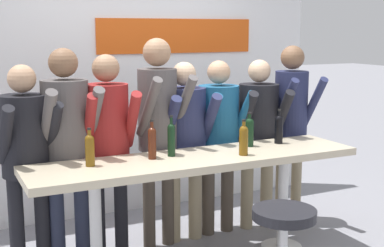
# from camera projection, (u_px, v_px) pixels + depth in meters

# --- Properties ---
(back_wall) EXTENTS (4.31, 0.12, 2.72)m
(back_wall) POSITION_uv_depth(u_px,v_px,m) (129.00, 83.00, 5.59)
(back_wall) COLOR white
(back_wall) RESTS_ON ground_plane
(tasting_table) EXTENTS (2.71, 0.64, 0.93)m
(tasting_table) POSITION_uv_depth(u_px,v_px,m) (197.00, 171.00, 4.26)
(tasting_table) COLOR beige
(tasting_table) RESTS_ON ground_plane
(bar_stool) EXTENTS (0.47, 0.47, 0.71)m
(bar_stool) POSITION_uv_depth(u_px,v_px,m) (283.00, 241.00, 3.70)
(bar_stool) COLOR silver
(bar_stool) RESTS_ON ground_plane
(person_far_left) EXTENTS (0.47, 0.56, 1.66)m
(person_far_left) POSITION_uv_depth(u_px,v_px,m) (26.00, 147.00, 4.13)
(person_far_left) COLOR black
(person_far_left) RESTS_ON ground_plane
(person_left) EXTENTS (0.46, 0.57, 1.78)m
(person_left) POSITION_uv_depth(u_px,v_px,m) (66.00, 133.00, 4.25)
(person_left) COLOR #23283D
(person_left) RESTS_ON ground_plane
(person_center_left) EXTENTS (0.46, 0.57, 1.73)m
(person_center_left) POSITION_uv_depth(u_px,v_px,m) (108.00, 134.00, 4.40)
(person_center_left) COLOR black
(person_center_left) RESTS_ON ground_plane
(person_center) EXTENTS (0.43, 0.57, 1.85)m
(person_center) POSITION_uv_depth(u_px,v_px,m) (158.00, 118.00, 4.61)
(person_center) COLOR #473D33
(person_center) RESTS_ON ground_plane
(person_center_right) EXTENTS (0.48, 0.56, 1.64)m
(person_center_right) POSITION_uv_depth(u_px,v_px,m) (185.00, 133.00, 4.78)
(person_center_right) COLOR gray
(person_center_right) RESTS_ON ground_plane
(person_right) EXTENTS (0.46, 0.54, 1.64)m
(person_right) POSITION_uv_depth(u_px,v_px,m) (219.00, 129.00, 4.96)
(person_right) COLOR #473D33
(person_right) RESTS_ON ground_plane
(person_far_right) EXTENTS (0.50, 0.59, 1.64)m
(person_far_right) POSITION_uv_depth(u_px,v_px,m) (259.00, 126.00, 5.10)
(person_far_right) COLOR gray
(person_far_right) RESTS_ON ground_plane
(person_rightmost) EXTENTS (0.42, 0.56, 1.77)m
(person_rightmost) POSITION_uv_depth(u_px,v_px,m) (291.00, 113.00, 5.24)
(person_rightmost) COLOR gray
(person_rightmost) RESTS_ON ground_plane
(wine_bottle_0) EXTENTS (0.07, 0.07, 0.29)m
(wine_bottle_0) POSITION_uv_depth(u_px,v_px,m) (90.00, 149.00, 3.91)
(wine_bottle_0) COLOR brown
(wine_bottle_0) RESTS_ON tasting_table
(wine_bottle_1) EXTENTS (0.07, 0.07, 0.29)m
(wine_bottle_1) POSITION_uv_depth(u_px,v_px,m) (244.00, 139.00, 4.26)
(wine_bottle_1) COLOR brown
(wine_bottle_1) RESTS_ON tasting_table
(wine_bottle_2) EXTENTS (0.06, 0.06, 0.33)m
(wine_bottle_2) POSITION_uv_depth(u_px,v_px,m) (171.00, 138.00, 4.22)
(wine_bottle_2) COLOR black
(wine_bottle_2) RESTS_ON tasting_table
(wine_bottle_3) EXTENTS (0.08, 0.08, 0.30)m
(wine_bottle_3) POSITION_uv_depth(u_px,v_px,m) (249.00, 131.00, 4.58)
(wine_bottle_3) COLOR black
(wine_bottle_3) RESTS_ON tasting_table
(wine_bottle_4) EXTENTS (0.06, 0.06, 0.31)m
(wine_bottle_4) POSITION_uv_depth(u_px,v_px,m) (152.00, 141.00, 4.13)
(wine_bottle_4) COLOR #4C1E0F
(wine_bottle_4) RESTS_ON tasting_table
(wine_bottle_5) EXTENTS (0.07, 0.07, 0.31)m
(wine_bottle_5) POSITION_uv_depth(u_px,v_px,m) (279.00, 128.00, 4.70)
(wine_bottle_5) COLOR black
(wine_bottle_5) RESTS_ON tasting_table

